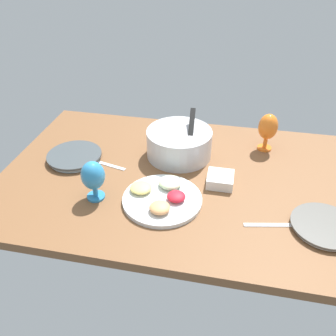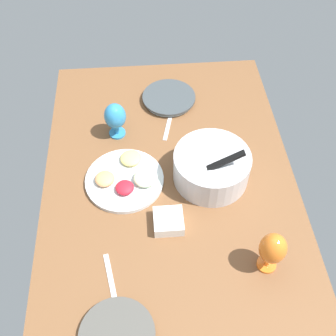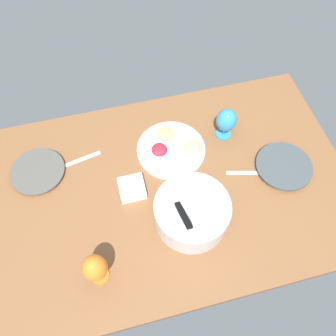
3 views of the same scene
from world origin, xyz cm
name	(u,v)px [view 3 (image 3 of 3)]	position (x,y,z in cm)	size (l,w,h in cm)	color
ground_plane	(173,188)	(0.00, 0.00, -2.00)	(160.00, 104.00, 4.00)	brown
dinner_plate_left	(284,167)	(-51.65, 3.52, 1.46)	(25.70, 25.70, 2.81)	silver
dinner_plate_right	(38,172)	(57.86, -21.87, 1.13)	(24.58, 24.58, 2.17)	silver
mixing_bowl	(192,212)	(-3.47, 16.87, 7.13)	(30.93, 30.93, 20.55)	silver
fruit_platter	(172,150)	(-4.25, -18.03, 1.73)	(32.31, 32.31, 5.23)	silver
hurricane_glass_blue	(226,121)	(-31.30, -21.55, 10.55)	(9.58, 9.58, 17.23)	#3087C2
hurricane_glass_orange	(95,268)	(37.30, 31.14, 11.78)	(9.31, 9.31, 18.91)	orange
square_bowl_white	(132,188)	(17.90, -2.27, 2.60)	(11.17, 11.17, 4.67)	white
fork_by_left_plate	(246,173)	(-34.20, 1.73, 0.30)	(18.00, 1.80, 0.60)	silver
fork_by_right_plate	(82,159)	(37.57, -24.28, 0.30)	(18.00, 1.80, 0.60)	silver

